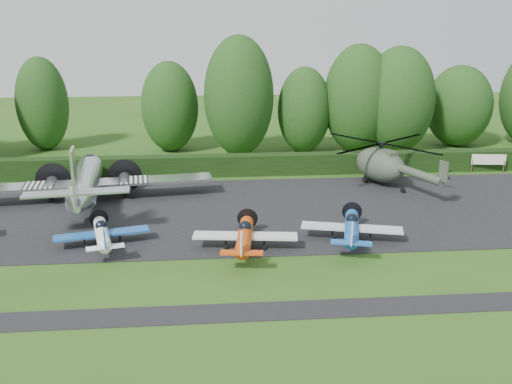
{
  "coord_description": "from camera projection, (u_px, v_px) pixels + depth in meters",
  "views": [
    {
      "loc": [
        2.2,
        -32.49,
        14.78
      ],
      "look_at": [
        5.56,
        7.15,
        2.5
      ],
      "focal_mm": 40.0,
      "sensor_mm": 36.0,
      "label": 1
    }
  ],
  "objects": [
    {
      "name": "ground",
      "position": [
        176.0,
        267.0,
        35.11
      ],
      "size": [
        160.0,
        160.0,
        0.0
      ],
      "primitive_type": "plane",
      "color": "#284C15",
      "rests_on": "ground"
    },
    {
      "name": "apron",
      "position": [
        182.0,
        213.0,
        44.63
      ],
      "size": [
        70.0,
        18.0,
        0.01
      ],
      "primitive_type": "cube",
      "color": "black",
      "rests_on": "ground"
    },
    {
      "name": "taxiway_verge",
      "position": [
        170.0,
        316.0,
        29.4
      ],
      "size": [
        70.0,
        2.0,
        0.0
      ],
      "primitive_type": "cube",
      "color": "black",
      "rests_on": "ground"
    },
    {
      "name": "hedgerow",
      "position": [
        187.0,
        176.0,
        55.11
      ],
      "size": [
        90.0,
        1.6,
        2.0
      ],
      "primitive_type": "cube",
      "color": "black",
      "rests_on": "ground"
    },
    {
      "name": "transport_plane",
      "position": [
        85.0,
        184.0,
        45.97
      ],
      "size": [
        20.73,
        15.9,
        6.64
      ],
      "rotation": [
        0.0,
        0.0,
        -0.13
      ],
      "color": "silver",
      "rests_on": "ground"
    },
    {
      "name": "light_plane_white",
      "position": [
        102.0,
        234.0,
        37.78
      ],
      "size": [
        6.23,
        6.55,
        2.39
      ],
      "rotation": [
        0.0,
        0.0,
        -0.24
      ],
      "color": "white",
      "rests_on": "ground"
    },
    {
      "name": "light_plane_orange",
      "position": [
        245.0,
        236.0,
        37.08
      ],
      "size": [
        6.87,
        7.23,
        2.64
      ],
      "rotation": [
        0.0,
        0.0,
        0.12
      ],
      "color": "#CF430C",
      "rests_on": "ground"
    },
    {
      "name": "light_plane_blue",
      "position": [
        351.0,
        228.0,
        38.53
      ],
      "size": [
        6.86,
        7.21,
        2.64
      ],
      "rotation": [
        0.0,
        0.0,
        0.25
      ],
      "color": "#1C5BAD",
      "rests_on": "ground"
    },
    {
      "name": "helicopter",
      "position": [
        381.0,
        162.0,
        51.81
      ],
      "size": [
        12.21,
        14.29,
        3.93
      ],
      "rotation": [
        0.0,
        0.0,
        -0.39
      ],
      "color": "#354031",
      "rests_on": "ground"
    },
    {
      "name": "sign_board",
      "position": [
        489.0,
        160.0,
        55.97
      ],
      "size": [
        3.29,
        0.12,
        1.85
      ],
      "rotation": [
        0.0,
        0.0,
        0.15
      ],
      "color": "#3F3326",
      "rests_on": "ground"
    },
    {
      "name": "tree_1",
      "position": [
        304.0,
        110.0,
        63.67
      ],
      "size": [
        5.97,
        5.97,
        9.56
      ],
      "color": "black",
      "rests_on": "ground"
    },
    {
      "name": "tree_3",
      "position": [
        358.0,
        99.0,
        63.4
      ],
      "size": [
        7.65,
        7.65,
        12.03
      ],
      "color": "black",
      "rests_on": "ground"
    },
    {
      "name": "tree_4",
      "position": [
        398.0,
        100.0,
        62.84
      ],
      "size": [
        7.95,
        7.95,
        11.82
      ],
      "color": "black",
      "rests_on": "ground"
    },
    {
      "name": "tree_7",
      "position": [
        42.0,
        104.0,
        64.56
      ],
      "size": [
        5.77,
        5.77,
        10.58
      ],
      "color": "black",
      "rests_on": "ground"
    },
    {
      "name": "tree_8",
      "position": [
        239.0,
        96.0,
        61.59
      ],
      "size": [
        7.58,
        7.58,
        13.02
      ],
      "color": "black",
      "rests_on": "ground"
    },
    {
      "name": "tree_9",
      "position": [
        170.0,
        107.0,
        64.02
      ],
      "size": [
        6.39,
        6.39,
        10.13
      ],
      "color": "black",
      "rests_on": "ground"
    },
    {
      "name": "tree_10",
      "position": [
        459.0,
        106.0,
        66.78
      ],
      "size": [
        7.6,
        7.6,
        9.46
      ],
      "color": "black",
      "rests_on": "ground"
    }
  ]
}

